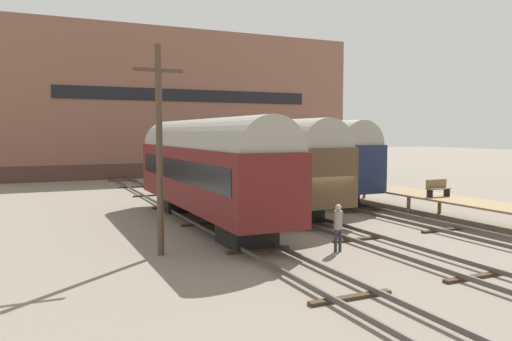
% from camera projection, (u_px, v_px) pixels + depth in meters
% --- Properties ---
extents(ground_plane, '(200.00, 200.00, 0.00)m').
position_uv_depth(ground_plane, '(322.00, 228.00, 23.68)').
color(ground_plane, slate).
extents(track_left, '(2.60, 60.00, 0.26)m').
position_uv_depth(track_left, '(229.00, 233.00, 21.71)').
color(track_left, '#4C4742').
rests_on(track_left, ground).
extents(track_middle, '(2.60, 60.00, 0.26)m').
position_uv_depth(track_middle, '(322.00, 225.00, 23.67)').
color(track_middle, '#4C4742').
rests_on(track_middle, ground).
extents(track_right, '(2.60, 60.00, 0.26)m').
position_uv_depth(track_right, '(400.00, 218.00, 25.63)').
color(track_right, '#4C4742').
rests_on(track_right, ground).
extents(train_car_brown, '(2.99, 17.99, 5.21)m').
position_uv_depth(train_car_brown, '(252.00, 157.00, 30.88)').
color(train_car_brown, black).
rests_on(train_car_brown, ground).
extents(train_car_navy, '(3.07, 16.64, 5.24)m').
position_uv_depth(train_car_navy, '(294.00, 154.00, 35.64)').
color(train_car_navy, black).
rests_on(train_car_navy, ground).
extents(train_car_maroon, '(2.92, 15.25, 5.18)m').
position_uv_depth(train_car_maroon, '(206.00, 165.00, 24.31)').
color(train_car_maroon, black).
rests_on(train_car_maroon, ground).
extents(station_platform, '(2.54, 14.18, 1.11)m').
position_uv_depth(station_platform, '(425.00, 196.00, 27.59)').
color(station_platform, '#8C704C').
rests_on(station_platform, ground).
extents(bench, '(1.40, 0.40, 0.91)m').
position_uv_depth(bench, '(437.00, 187.00, 26.45)').
color(bench, brown).
rests_on(bench, station_platform).
extents(person_worker, '(0.32, 0.32, 1.83)m').
position_uv_depth(person_worker, '(338.00, 223.00, 18.84)').
color(person_worker, '#282833').
rests_on(person_worker, ground).
extents(utility_pole, '(1.80, 0.24, 7.69)m').
position_uv_depth(utility_pole, '(159.00, 147.00, 18.16)').
color(utility_pole, '#473828').
rests_on(utility_pole, ground).
extents(warehouse_building, '(36.99, 13.21, 14.90)m').
position_uv_depth(warehouse_building, '(173.00, 106.00, 56.23)').
color(warehouse_building, '#4F342A').
rests_on(warehouse_building, ground).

